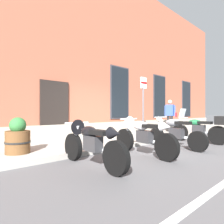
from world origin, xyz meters
TOP-DOWN VIEW (x-y plane):
  - ground_plane at (0.00, 0.00)m, footprint 140.00×140.00m
  - sidewalk at (0.00, 1.21)m, footprint 29.68×2.43m
  - brick_pub_facade at (0.00, 6.27)m, footprint 23.68×7.80m
  - motorcycle_black_sport at (-2.52, -0.86)m, footprint 0.62×2.20m
  - motorcycle_white_sport at (-0.84, -0.93)m, footprint 0.62×2.20m
  - motorcycle_grey_naked at (0.75, -1.03)m, footprint 0.62×2.12m
  - motorcycle_green_touring at (2.46, -1.13)m, footprint 0.62×2.14m
  - pedestrian_blue_top at (4.32, 1.25)m, footprint 0.29×0.65m
  - parking_sign at (1.26, 0.64)m, footprint 0.36×0.07m
  - barrel_planter at (-3.43, 0.92)m, footprint 0.62×0.62m

SIDE VIEW (x-z plane):
  - ground_plane at x=0.00m, z-range 0.00..0.00m
  - sidewalk at x=0.00m, z-range 0.00..0.13m
  - motorcycle_grey_naked at x=0.75m, z-range -0.01..0.99m
  - barrel_planter at x=-3.43m, z-range 0.06..0.96m
  - motorcycle_black_sport at x=-2.52m, z-range 0.05..1.04m
  - motorcycle_green_touring at x=2.46m, z-range -0.11..1.20m
  - motorcycle_white_sport at x=-0.84m, z-range 0.04..1.09m
  - pedestrian_blue_top at x=4.32m, z-range 0.23..1.92m
  - parking_sign at x=1.26m, z-range 0.49..2.95m
  - brick_pub_facade at x=0.00m, z-range -0.01..7.78m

